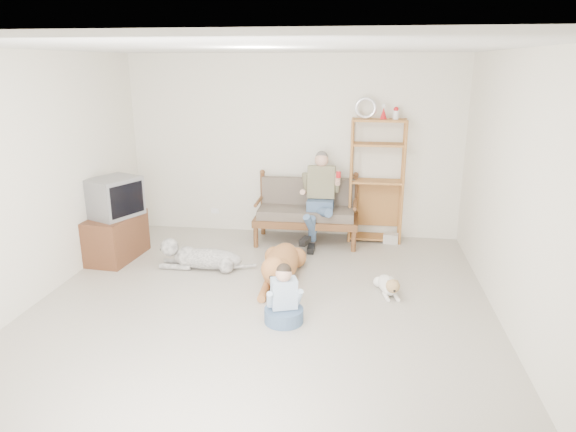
# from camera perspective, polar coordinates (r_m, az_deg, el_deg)

# --- Properties ---
(floor) EXTENTS (5.50, 5.50, 0.00)m
(floor) POSITION_cam_1_polar(r_m,az_deg,el_deg) (5.59, -3.21, -10.64)
(floor) COLOR beige
(floor) RESTS_ON ground
(ceiling) EXTENTS (5.50, 5.50, 0.00)m
(ceiling) POSITION_cam_1_polar(r_m,az_deg,el_deg) (4.97, -3.74, 18.21)
(ceiling) COLOR silver
(ceiling) RESTS_ON ground
(wall_back) EXTENTS (5.00, 0.00, 5.00)m
(wall_back) POSITION_cam_1_polar(r_m,az_deg,el_deg) (7.78, 0.58, 7.70)
(wall_back) COLOR silver
(wall_back) RESTS_ON ground
(wall_front) EXTENTS (5.00, 0.00, 5.00)m
(wall_front) POSITION_cam_1_polar(r_m,az_deg,el_deg) (2.64, -15.53, -11.38)
(wall_front) COLOR silver
(wall_front) RESTS_ON ground
(wall_left) EXTENTS (0.00, 5.50, 5.50)m
(wall_left) POSITION_cam_1_polar(r_m,az_deg,el_deg) (6.12, -27.11, 3.38)
(wall_left) COLOR silver
(wall_left) RESTS_ON ground
(wall_right) EXTENTS (0.00, 5.50, 5.50)m
(wall_right) POSITION_cam_1_polar(r_m,az_deg,el_deg) (5.24, 24.45, 1.75)
(wall_right) COLOR silver
(wall_right) RESTS_ON ground
(loveseat) EXTENTS (1.51, 0.72, 0.95)m
(loveseat) POSITION_cam_1_polar(r_m,az_deg,el_deg) (7.56, 2.11, 0.71)
(loveseat) COLOR brown
(loveseat) RESTS_ON ground
(man) EXTENTS (0.52, 0.74, 1.20)m
(man) POSITION_cam_1_polar(r_m,az_deg,el_deg) (7.30, 3.37, 1.25)
(man) COLOR #455E80
(man) RESTS_ON loveseat
(etagere) EXTENTS (0.80, 0.35, 2.11)m
(etagere) POSITION_cam_1_polar(r_m,az_deg,el_deg) (7.60, 9.80, 3.99)
(etagere) COLOR #A16F32
(etagere) RESTS_ON ground
(book_stack) EXTENTS (0.24, 0.19, 0.14)m
(book_stack) POSITION_cam_1_polar(r_m,az_deg,el_deg) (7.75, 11.38, -2.44)
(book_stack) COLOR silver
(book_stack) RESTS_ON ground
(tv_stand) EXTENTS (0.58, 0.94, 0.60)m
(tv_stand) POSITION_cam_1_polar(r_m,az_deg,el_deg) (7.32, -18.58, -2.24)
(tv_stand) COLOR brown
(tv_stand) RESTS_ON ground
(crt_tv) EXTENTS (0.70, 0.77, 0.52)m
(crt_tv) POSITION_cam_1_polar(r_m,az_deg,el_deg) (7.16, -18.73, 2.00)
(crt_tv) COLOR slate
(crt_tv) RESTS_ON tv_stand
(wall_outlet) EXTENTS (0.12, 0.02, 0.08)m
(wall_outlet) POSITION_cam_1_polar(r_m,az_deg,el_deg) (8.25, -8.10, 0.57)
(wall_outlet) COLOR white
(wall_outlet) RESTS_ON ground
(golden_retriever) EXTENTS (0.42, 1.65, 0.50)m
(golden_retriever) POSITION_cam_1_polar(r_m,az_deg,el_deg) (6.25, -0.88, -5.52)
(golden_retriever) COLOR #A7693A
(golden_retriever) RESTS_ON ground
(shaggy_dog) EXTENTS (1.32, 0.32, 0.39)m
(shaggy_dog) POSITION_cam_1_polar(r_m,az_deg,el_deg) (6.75, -9.90, -4.49)
(shaggy_dog) COLOR white
(shaggy_dog) RESTS_ON ground
(terrier) EXTENTS (0.28, 0.66, 0.25)m
(terrier) POSITION_cam_1_polar(r_m,az_deg,el_deg) (6.06, 11.12, -7.59)
(terrier) COLOR white
(terrier) RESTS_ON ground
(child) EXTENTS (0.40, 0.40, 0.64)m
(child) POSITION_cam_1_polar(r_m,az_deg,el_deg) (5.31, -0.46, -9.43)
(child) COLOR #455E80
(child) RESTS_ON ground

